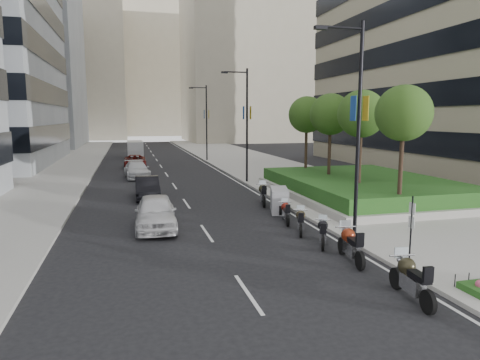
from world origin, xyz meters
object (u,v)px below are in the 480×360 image
object	(u,v)px
parking_sign	(411,225)
delivery_van	(135,150)
motorcycle_3	(301,221)
motorcycle_4	(286,212)
lamp_post_2	(205,119)
lamp_post_1	(245,120)
car_d	(135,161)
car_c	(137,170)
motorcycle_2	(323,232)
lamp_post_0	(355,122)
motorcycle_5	(279,200)
car_a	(156,212)
car_b	(147,188)
motorcycle_6	(263,194)
motorcycle_0	(411,279)
motorcycle_1	(350,245)

from	to	relation	value
parking_sign	delivery_van	bearing A→B (deg)	101.10
motorcycle_3	delivery_van	bearing A→B (deg)	30.64
motorcycle_4	lamp_post_2	bearing A→B (deg)	10.41
lamp_post_1	car_d	bearing A→B (deg)	122.10
lamp_post_2	car_c	distance (m)	15.68
motorcycle_2	motorcycle_3	world-z (taller)	motorcycle_3
motorcycle_3	lamp_post_0	bearing A→B (deg)	-121.58
car_d	parking_sign	bearing A→B (deg)	-74.51
lamp_post_1	lamp_post_0	bearing A→B (deg)	-90.00
parking_sign	car_d	size ratio (longest dim) A/B	0.52
motorcycle_5	car_c	world-z (taller)	car_c
lamp_post_1	car_c	distance (m)	10.88
lamp_post_1	motorcycle_3	size ratio (longest dim) A/B	4.68
lamp_post_1	delivery_van	bearing A→B (deg)	108.16
car_a	car_b	bearing A→B (deg)	93.12
car_c	motorcycle_4	bearing A→B (deg)	-74.31
lamp_post_0	motorcycle_5	distance (m)	7.70
motorcycle_2	delivery_van	size ratio (longest dim) A/B	0.36
motorcycle_3	car_c	xyz separation A→B (m)	(-6.86, 20.51, 0.17)
motorcycle_6	car_b	bearing A→B (deg)	74.12
motorcycle_0	car_b	xyz separation A→B (m)	(-6.65, 17.95, 0.07)
car_a	car_c	bearing A→B (deg)	94.36
lamp_post_2	lamp_post_1	bearing A→B (deg)	-90.00
lamp_post_2	motorcycle_0	world-z (taller)	lamp_post_2
motorcycle_3	motorcycle_4	distance (m)	1.97
car_a	car_d	size ratio (longest dim) A/B	0.97
car_d	lamp_post_0	bearing A→B (deg)	-74.24
car_a	motorcycle_3	bearing A→B (deg)	-18.41
motorcycle_3	motorcycle_5	bearing A→B (deg)	14.31
parking_sign	motorcycle_4	world-z (taller)	parking_sign
motorcycle_5	car_a	size ratio (longest dim) A/B	0.51
motorcycle_3	car_b	bearing A→B (deg)	52.81
parking_sign	car_a	distance (m)	11.28
delivery_van	motorcycle_0	bearing A→B (deg)	-82.11
lamp_post_0	motorcycle_0	size ratio (longest dim) A/B	3.77
car_b	car_d	size ratio (longest dim) A/B	0.89
lamp_post_1	lamp_post_2	distance (m)	18.00
motorcycle_3	delivery_van	xyz separation A→B (m)	(-6.65, 39.84, 0.47)
car_b	car_c	distance (m)	10.13
motorcycle_4	motorcycle_0	bearing A→B (deg)	-165.59
lamp_post_1	motorcycle_5	xyz separation A→B (m)	(-0.96, -10.75, -4.40)
motorcycle_0	car_a	distance (m)	12.00
lamp_post_1	motorcycle_0	size ratio (longest dim) A/B	3.77
lamp_post_2	delivery_van	xyz separation A→B (m)	(-8.13, 6.79, -4.06)
car_a	car_b	world-z (taller)	car_a
lamp_post_0	lamp_post_1	world-z (taller)	same
parking_sign	car_b	world-z (taller)	parking_sign
motorcycle_2	car_b	size ratio (longest dim) A/B	0.44
motorcycle_1	motorcycle_2	distance (m)	2.13
car_c	car_b	bearing A→B (deg)	-92.11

